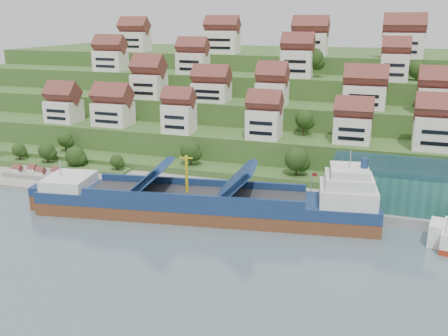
% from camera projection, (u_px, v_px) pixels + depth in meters
% --- Properties ---
extents(ground, '(300.00, 300.00, 0.00)m').
position_uv_depth(ground, '(225.00, 220.00, 114.61)').
color(ground, slate).
rests_on(ground, ground).
extents(quay, '(180.00, 14.00, 2.20)m').
position_uv_depth(quay, '(322.00, 203.00, 121.84)').
color(quay, gray).
rests_on(quay, ground).
extents(pebble_beach, '(45.00, 20.00, 1.00)m').
position_uv_depth(pebble_beach, '(46.00, 178.00, 142.95)').
color(pebble_beach, gray).
rests_on(pebble_beach, ground).
extents(hillside, '(260.00, 128.00, 31.00)m').
position_uv_depth(hillside, '(304.00, 103.00, 205.54)').
color(hillside, '#2D4C1E').
rests_on(hillside, ground).
extents(hillside_village, '(156.45, 63.11, 28.72)m').
position_uv_depth(hillside_village, '(298.00, 82.00, 161.52)').
color(hillside_village, white).
rests_on(hillside_village, ground).
extents(hillside_trees, '(142.28, 62.16, 32.12)m').
position_uv_depth(hillside_trees, '(266.00, 113.00, 150.87)').
color(hillside_trees, '#244015').
rests_on(hillside_trees, ground).
extents(flagpole, '(1.28, 0.16, 8.00)m').
position_uv_depth(flagpole, '(312.00, 186.00, 116.20)').
color(flagpole, gray).
rests_on(flagpole, quay).
extents(beach_huts, '(14.40, 3.70, 2.20)m').
position_uv_depth(beach_huts, '(37.00, 173.00, 141.96)').
color(beach_huts, white).
rests_on(beach_huts, pebble_beach).
extents(cargo_ship, '(79.37, 23.70, 17.40)m').
position_uv_depth(cargo_ship, '(213.00, 204.00, 115.15)').
color(cargo_ship, brown).
rests_on(cargo_ship, ground).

